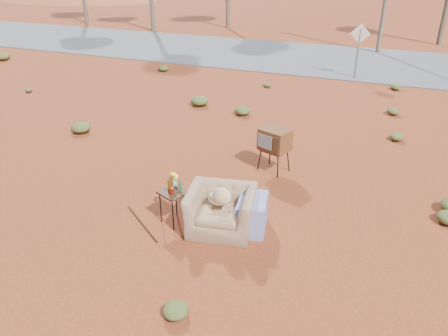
% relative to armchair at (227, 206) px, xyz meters
% --- Properties ---
extents(ground, '(140.00, 140.00, 0.00)m').
position_rel_armchair_xyz_m(ground, '(-0.54, -0.03, -0.51)').
color(ground, maroon).
rests_on(ground, ground).
extents(highway, '(140.00, 7.00, 0.04)m').
position_rel_armchair_xyz_m(highway, '(-0.54, 14.97, -0.49)').
color(highway, '#565659').
rests_on(highway, ground).
extents(armchair, '(1.57, 1.19, 1.09)m').
position_rel_armchair_xyz_m(armchair, '(0.00, 0.00, 0.00)').
color(armchair, '#8D6B4D').
rests_on(armchair, ground).
extents(tv_unit, '(0.81, 0.73, 1.07)m').
position_rel_armchair_xyz_m(tv_unit, '(0.15, 2.69, 0.29)').
color(tv_unit, black).
rests_on(tv_unit, ground).
extents(side_table, '(0.63, 0.63, 0.98)m').
position_rel_armchair_xyz_m(side_table, '(-1.04, -0.14, 0.21)').
color(side_table, '#372014').
rests_on(side_table, ground).
extents(rusty_bar, '(1.19, 0.89, 0.04)m').
position_rel_armchair_xyz_m(rusty_bar, '(-1.59, -0.48, -0.49)').
color(rusty_bar, '#4D1F14').
rests_on(rusty_bar, ground).
extents(road_sign, '(0.78, 0.06, 2.19)m').
position_rel_armchair_xyz_m(road_sign, '(0.96, 11.97, 0.99)').
color(road_sign, brown).
rests_on(road_sign, ground).
extents(scrub_patch, '(17.49, 8.07, 0.33)m').
position_rel_armchair_xyz_m(scrub_patch, '(-1.37, 4.38, -0.37)').
color(scrub_patch, '#4B5324').
rests_on(scrub_patch, ground).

